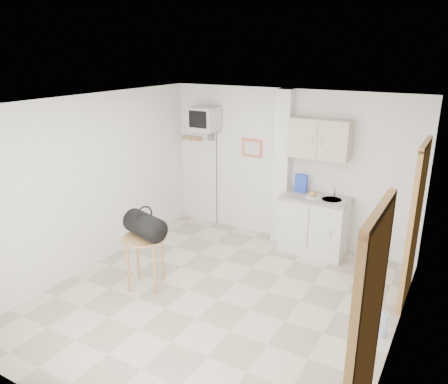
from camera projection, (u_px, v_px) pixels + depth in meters
The scene contains 7 objects.
ground at pixel (218, 300), 5.62m from camera, with size 4.50×4.50×0.00m, color beige.
room_envelope at pixel (239, 187), 5.10m from camera, with size 4.24×4.54×2.55m.
kitchenette at pixel (315, 203), 6.75m from camera, with size 1.03×0.58×2.10m.
crt_television at pixel (205, 120), 7.37m from camera, with size 0.44×0.45×2.15m.
round_table at pixel (145, 244), 5.76m from camera, with size 0.59×0.59×0.73m.
duffel_bag at pixel (145, 225), 5.67m from camera, with size 0.64×0.47×0.43m.
water_bottle at pixel (383, 325), 4.88m from camera, with size 0.11×0.11×0.32m.
Camera 1 is at (2.53, -4.21, 3.07)m, focal length 35.00 mm.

